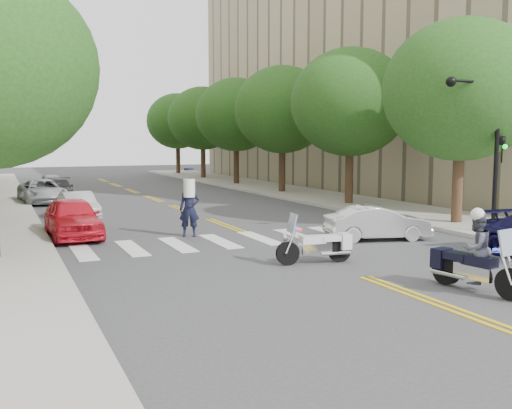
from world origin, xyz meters
TOP-DOWN VIEW (x-y plane):
  - ground at (0.00, 0.00)m, footprint 140.00×140.00m
  - sidewalk_right at (9.50, 22.00)m, footprint 5.00×60.00m
  - building_right at (26.00, 26.00)m, footprint 26.00×44.00m
  - tree_r_0 at (8.80, 6.00)m, footprint 6.40×6.40m
  - tree_r_1 at (8.80, 14.00)m, footprint 6.40×6.40m
  - tree_r_2 at (8.80, 22.00)m, footprint 6.40×6.40m
  - tree_r_3 at (8.80, 30.00)m, footprint 6.40×6.40m
  - tree_r_4 at (8.80, 38.00)m, footprint 6.40×6.40m
  - tree_r_5 at (8.80, 46.00)m, footprint 6.40×6.40m
  - traffic_signal_pole at (7.72, 3.50)m, footprint 2.82×0.42m
  - motorcycle_police at (1.50, -2.16)m, footprint 0.91×2.42m
  - motorcycle_parked at (-0.17, 1.98)m, footprint 2.29×0.71m
  - officer_standing at (-2.19, 7.93)m, footprint 0.87×0.72m
  - convertible at (3.69, 4.50)m, footprint 3.90×2.20m
  - parked_car_a at (-6.13, 9.50)m, footprint 1.85×4.36m
  - parked_car_b at (-5.31, 14.50)m, footprint 1.55×3.78m
  - parked_car_c at (-6.30, 22.28)m, footprint 2.61×4.95m
  - parked_car_d at (-5.20, 24.50)m, footprint 2.10×4.34m
  - parked_car_e at (-5.20, 29.50)m, footprint 1.62×3.72m

SIDE VIEW (x-z plane):
  - ground at x=0.00m, z-range 0.00..0.00m
  - sidewalk_right at x=9.50m, z-range 0.00..0.15m
  - motorcycle_parked at x=-0.17m, z-range -0.22..1.25m
  - parked_car_d at x=-5.20m, z-range 0.00..1.22m
  - convertible at x=3.69m, z-range 0.00..1.22m
  - parked_car_b at x=-5.31m, z-range 0.00..1.22m
  - parked_car_e at x=-5.20m, z-range 0.00..1.25m
  - parked_car_c at x=-6.30m, z-range 0.00..1.33m
  - parked_car_a at x=-6.13m, z-range 0.00..1.47m
  - motorcycle_police at x=1.50m, z-range -0.11..1.87m
  - officer_standing at x=-2.19m, z-range 0.00..2.04m
  - traffic_signal_pole at x=7.72m, z-range 0.72..6.72m
  - tree_r_0 at x=8.80m, z-range 1.33..9.78m
  - tree_r_1 at x=8.80m, z-range 1.33..9.78m
  - tree_r_2 at x=8.80m, z-range 1.33..9.78m
  - tree_r_3 at x=8.80m, z-range 1.33..9.78m
  - tree_r_4 at x=8.80m, z-range 1.33..9.78m
  - tree_r_5 at x=8.80m, z-range 1.33..9.78m
  - building_right at x=26.00m, z-range 0.00..22.00m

